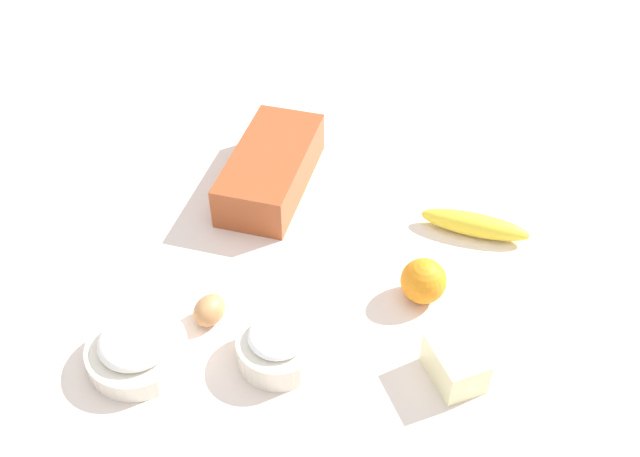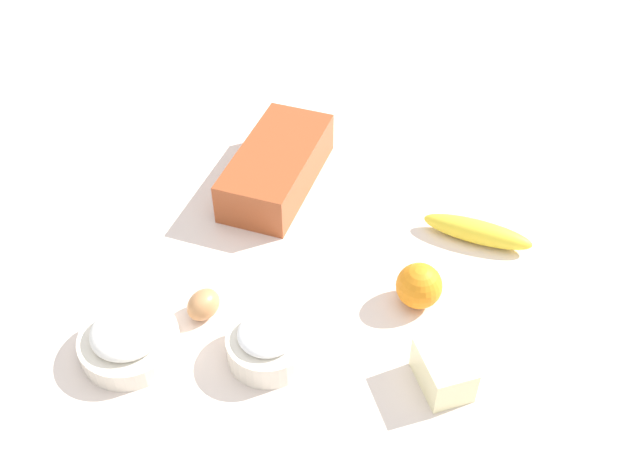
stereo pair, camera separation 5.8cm
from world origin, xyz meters
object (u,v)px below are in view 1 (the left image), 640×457
sugar_bowl (278,345)px  butter_block (455,363)px  loaf_pan (271,168)px  banana (475,225)px  egg_near_butter (209,310)px  flour_bowl (137,349)px  orange_fruit (423,281)px

sugar_bowl → butter_block: size_ratio=1.37×
loaf_pan → banana: size_ratio=1.60×
butter_block → banana: bearing=167.0°
egg_near_butter → flour_bowl: bearing=-49.8°
loaf_pan → egg_near_butter: 0.34m
orange_fruit → egg_near_butter: bearing=-80.4°
flour_bowl → butter_block: 0.46m
sugar_bowl → banana: (-0.28, 0.33, -0.01)m
banana → egg_near_butter: 0.48m
loaf_pan → orange_fruit: 0.38m
sugar_bowl → banana: 0.43m
loaf_pan → egg_near_butter: size_ratio=5.20×
butter_block → loaf_pan: bearing=-145.4°
flour_bowl → banana: flour_bowl is taller
loaf_pan → butter_block: (0.43, 0.29, -0.01)m
flour_bowl → banana: size_ratio=0.78×
orange_fruit → butter_block: size_ratio=0.82×
loaf_pan → egg_near_butter: (0.33, -0.07, -0.02)m
banana → loaf_pan: bearing=-108.7°
loaf_pan → orange_fruit: bearing=57.6°
flour_bowl → sugar_bowl: size_ratio=1.21×
banana → egg_near_butter: (0.21, -0.44, 0.00)m
banana → orange_fruit: bearing=-34.3°
banana → orange_fruit: (0.15, -0.10, 0.02)m
flour_bowl → banana: 0.60m
sugar_bowl → orange_fruit: 0.26m
flour_bowl → butter_block: (0.02, 0.46, 0.00)m
banana → butter_block: 0.31m
butter_block → egg_near_butter: size_ratio=1.54×
banana → butter_block: (0.30, -0.07, 0.01)m
sugar_bowl → butter_block: sugar_bowl is taller
egg_near_butter → sugar_bowl: bearing=57.6°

